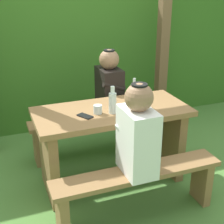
# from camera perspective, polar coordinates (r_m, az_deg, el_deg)

# --- Properties ---
(ground_plane) EXTENTS (12.00, 12.00, 0.00)m
(ground_plane) POSITION_cam_1_polar(r_m,az_deg,el_deg) (3.30, 0.00, -11.64)
(ground_plane) COLOR #4E7F37
(hedge_backdrop) EXTENTS (6.40, 0.68, 1.85)m
(hedge_backdrop) POSITION_cam_1_polar(r_m,az_deg,el_deg) (4.46, -7.97, 10.33)
(hedge_backdrop) COLOR #35671F
(hedge_backdrop) RESTS_ON ground_plane
(pergola_post_right) EXTENTS (0.12, 0.12, 2.15)m
(pergola_post_right) POSITION_cam_1_polar(r_m,az_deg,el_deg) (4.18, 8.84, 11.52)
(pergola_post_right) COLOR brown
(pergola_post_right) RESTS_ON ground_plane
(picnic_table) EXTENTS (1.40, 0.64, 0.75)m
(picnic_table) POSITION_cam_1_polar(r_m,az_deg,el_deg) (3.04, 0.00, -3.71)
(picnic_table) COLOR olive
(picnic_table) RESTS_ON ground_plane
(bench_near) EXTENTS (1.40, 0.24, 0.44)m
(bench_near) POSITION_cam_1_polar(r_m,az_deg,el_deg) (2.68, 4.51, -12.45)
(bench_near) COLOR olive
(bench_near) RESTS_ON ground_plane
(bench_far) EXTENTS (1.40, 0.24, 0.44)m
(bench_far) POSITION_cam_1_polar(r_m,az_deg,el_deg) (3.62, -3.27, -2.61)
(bench_far) COLOR olive
(bench_far) RESTS_ON ground_plane
(person_white_shirt) EXTENTS (0.25, 0.35, 0.72)m
(person_white_shirt) POSITION_cam_1_polar(r_m,az_deg,el_deg) (2.45, 4.48, -3.67)
(person_white_shirt) COLOR white
(person_white_shirt) RESTS_ON bench_near
(person_black_coat) EXTENTS (0.25, 0.35, 0.72)m
(person_black_coat) POSITION_cam_1_polar(r_m,az_deg,el_deg) (3.50, -0.47, 4.62)
(person_black_coat) COLOR black
(person_black_coat) RESTS_ON bench_far
(drinking_glass) EXTENTS (0.08, 0.08, 0.08)m
(drinking_glass) POSITION_cam_1_polar(r_m,az_deg,el_deg) (2.84, -2.50, 0.48)
(drinking_glass) COLOR silver
(drinking_glass) RESTS_ON picnic_table
(bottle_left) EXTENTS (0.06, 0.06, 0.25)m
(bottle_left) POSITION_cam_1_polar(r_m,az_deg,el_deg) (3.05, 3.85, 3.25)
(bottle_left) COLOR silver
(bottle_left) RESTS_ON picnic_table
(bottle_right) EXTENTS (0.07, 0.07, 0.24)m
(bottle_right) POSITION_cam_1_polar(r_m,az_deg,el_deg) (2.83, 0.10, 1.75)
(bottle_right) COLOR silver
(bottle_right) RESTS_ON picnic_table
(cell_phone) EXTENTS (0.13, 0.16, 0.01)m
(cell_phone) POSITION_cam_1_polar(r_m,az_deg,el_deg) (2.80, -4.73, -0.71)
(cell_phone) COLOR black
(cell_phone) RESTS_ON picnic_table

